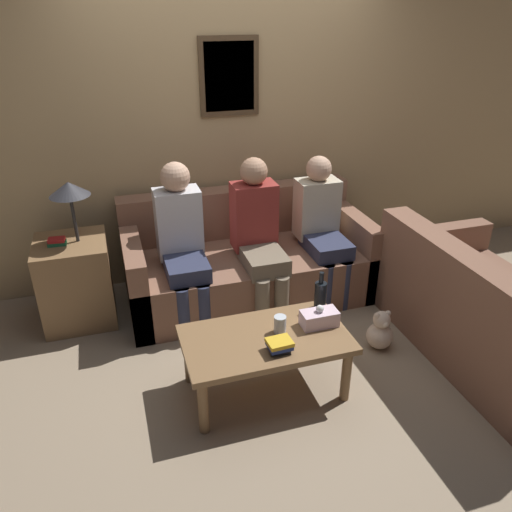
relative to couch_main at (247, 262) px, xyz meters
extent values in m
plane|color=gray|center=(0.00, -0.56, -0.29)|extent=(16.00, 16.00, 0.00)
cube|color=tan|center=(0.00, 0.50, 1.01)|extent=(9.00, 0.06, 2.60)
cube|color=#4C3823|center=(0.00, 0.45, 1.41)|extent=(0.48, 0.02, 0.60)
cube|color=beige|center=(0.00, 0.45, 1.41)|extent=(0.40, 0.01, 0.52)
cube|color=brown|center=(0.00, -0.05, -0.08)|extent=(1.98, 0.94, 0.41)
cube|color=brown|center=(0.00, 0.32, 0.33)|extent=(1.98, 0.20, 0.41)
cube|color=brown|center=(-0.92, -0.05, 0.03)|extent=(0.14, 0.94, 0.64)
cube|color=brown|center=(0.92, -0.05, 0.03)|extent=(0.14, 0.94, 0.64)
cube|color=brown|center=(1.41, -1.32, -0.08)|extent=(0.94, 1.69, 0.41)
cube|color=brown|center=(1.04, -1.32, 0.33)|extent=(0.20, 1.69, 0.41)
cube|color=brown|center=(1.41, -0.55, 0.03)|extent=(0.94, 0.14, 0.64)
cube|color=olive|center=(-0.24, -1.21, 0.11)|extent=(1.01, 0.57, 0.04)
cylinder|color=olive|center=(-0.68, -1.43, -0.10)|extent=(0.06, 0.06, 0.37)
cylinder|color=olive|center=(0.21, -1.43, -0.10)|extent=(0.06, 0.06, 0.37)
cylinder|color=olive|center=(-0.68, -0.98, -0.10)|extent=(0.06, 0.06, 0.37)
cylinder|color=olive|center=(0.21, -0.98, -0.10)|extent=(0.06, 0.06, 0.37)
cube|color=olive|center=(-1.35, 0.00, 0.04)|extent=(0.52, 0.52, 0.66)
cylinder|color=#262628|center=(-1.29, 0.00, 0.56)|extent=(0.02, 0.02, 0.37)
cone|color=#2D2D33|center=(-1.29, 0.00, 0.78)|extent=(0.28, 0.28, 0.10)
cube|color=#237547|center=(-1.43, -0.03, 0.39)|extent=(0.13, 0.08, 0.03)
cube|color=red|center=(-1.43, -0.03, 0.42)|extent=(0.12, 0.09, 0.03)
cylinder|color=black|center=(0.21, -1.01, 0.22)|extent=(0.08, 0.08, 0.19)
cylinder|color=black|center=(0.21, -1.01, 0.35)|extent=(0.03, 0.03, 0.08)
cylinder|color=silver|center=(-0.14, -1.19, 0.18)|extent=(0.08, 0.08, 0.11)
cube|color=black|center=(-0.20, -1.36, 0.14)|extent=(0.13, 0.11, 0.02)
cube|color=navy|center=(-0.20, -1.36, 0.16)|extent=(0.14, 0.12, 0.02)
cube|color=gold|center=(-0.20, -1.36, 0.19)|extent=(0.15, 0.12, 0.02)
cube|color=silver|center=(0.12, -1.19, 0.18)|extent=(0.23, 0.12, 0.10)
sphere|color=white|center=(0.12, -1.19, 0.25)|extent=(0.05, 0.05, 0.05)
cube|color=#2D334C|center=(-0.55, -0.27, 0.18)|extent=(0.31, 0.44, 0.14)
cylinder|color=#2D334C|center=(-0.63, -0.49, -0.08)|extent=(0.11, 0.11, 0.41)
cylinder|color=#2D334C|center=(-0.48, -0.49, -0.08)|extent=(0.11, 0.11, 0.41)
cube|color=silver|center=(-0.55, -0.05, 0.44)|extent=(0.34, 0.22, 0.53)
sphere|color=tan|center=(-0.55, -0.05, 0.81)|extent=(0.22, 0.22, 0.22)
cube|color=#756651|center=(0.03, -0.32, 0.18)|extent=(0.31, 0.46, 0.14)
cylinder|color=#756651|center=(-0.04, -0.55, -0.08)|extent=(0.11, 0.11, 0.41)
cylinder|color=#756651|center=(0.11, -0.55, -0.08)|extent=(0.11, 0.11, 0.41)
cube|color=maroon|center=(0.03, -0.09, 0.44)|extent=(0.34, 0.22, 0.53)
sphere|color=tan|center=(0.03, -0.09, 0.80)|extent=(0.21, 0.21, 0.21)
cube|color=#2D334C|center=(0.59, -0.25, 0.18)|extent=(0.31, 0.44, 0.14)
cylinder|color=#2D334C|center=(0.52, -0.47, -0.08)|extent=(0.11, 0.11, 0.41)
cylinder|color=#2D334C|center=(0.67, -0.47, -0.08)|extent=(0.11, 0.11, 0.41)
cube|color=beige|center=(0.59, -0.03, 0.42)|extent=(0.34, 0.22, 0.49)
sphere|color=tan|center=(0.59, -0.03, 0.76)|extent=(0.21, 0.21, 0.21)
sphere|color=beige|center=(0.69, -1.03, -0.19)|extent=(0.19, 0.19, 0.19)
sphere|color=beige|center=(0.69, -1.03, -0.05)|extent=(0.12, 0.12, 0.12)
sphere|color=beige|center=(0.64, -1.03, -0.01)|extent=(0.04, 0.04, 0.04)
sphere|color=beige|center=(0.73, -1.03, -0.01)|extent=(0.04, 0.04, 0.04)
sphere|color=#FFEAD1|center=(0.69, -1.08, -0.06)|extent=(0.05, 0.05, 0.05)
camera|label=1|loc=(-1.03, -3.55, 1.94)|focal=35.00mm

